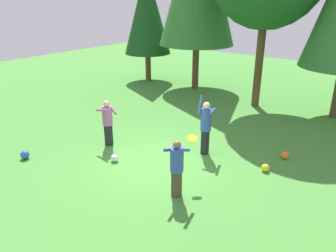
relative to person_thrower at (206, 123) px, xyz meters
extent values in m
plane|color=#478C38|center=(-0.95, -1.47, -1.06)|extent=(40.00, 40.00, 0.00)
cube|color=black|center=(0.00, 0.00, -0.65)|extent=(0.19, 0.22, 0.83)
cylinder|color=#334C9E|center=(0.00, 0.00, 0.13)|extent=(0.34, 0.34, 0.72)
sphere|color=beige|center=(0.00, 0.00, 0.59)|extent=(0.23, 0.23, 0.23)
cylinder|color=#334C9E|center=(0.19, 0.07, 0.44)|extent=(0.28, 0.61, 0.13)
cylinder|color=#334C9E|center=(-0.19, -0.07, 0.61)|extent=(0.20, 0.39, 0.57)
cube|color=#4C382D|center=(0.70, -2.53, -0.70)|extent=(0.19, 0.22, 0.73)
cylinder|color=#334C9E|center=(0.70, -2.53, -0.01)|extent=(0.34, 0.34, 0.63)
sphere|color=#8C6647|center=(0.70, -2.53, 0.40)|extent=(0.21, 0.21, 0.21)
cylinder|color=#334C9E|center=(0.51, -2.56, 0.21)|extent=(0.15, 0.54, 0.25)
cylinder|color=#334C9E|center=(0.90, -2.51, 0.30)|extent=(0.15, 0.53, 0.28)
cube|color=black|center=(-2.99, -1.43, -0.69)|extent=(0.19, 0.22, 0.75)
cylinder|color=#A85693|center=(-2.99, -1.43, 0.01)|extent=(0.34, 0.34, 0.65)
sphere|color=beige|center=(-2.99, -1.43, 0.44)|extent=(0.21, 0.21, 0.21)
cylinder|color=#A85693|center=(-2.98, -1.23, 0.22)|extent=(0.52, 0.11, 0.36)
cylinder|color=#A85693|center=(-3.01, -1.63, 0.26)|extent=(0.56, 0.12, 0.20)
cylinder|color=yellow|center=(0.59, -1.66, 0.22)|extent=(0.37, 0.37, 0.15)
sphere|color=orange|center=(2.22, 1.23, -0.94)|extent=(0.25, 0.25, 0.25)
sphere|color=white|center=(-1.94, -2.18, -0.94)|extent=(0.24, 0.24, 0.24)
sphere|color=yellow|center=(2.04, 0.08, -0.94)|extent=(0.23, 0.23, 0.23)
sphere|color=blue|center=(-4.35, -3.78, -0.92)|extent=(0.28, 0.28, 0.28)
cylinder|color=brown|center=(-0.79, 5.77, 1.13)|extent=(0.35, 0.35, 4.38)
cylinder|color=brown|center=(-7.96, 6.46, 0.42)|extent=(0.33, 0.33, 2.96)
cone|color=#19471E|center=(-7.96, 6.46, 2.94)|extent=(2.67, 2.67, 4.74)
cylinder|color=brown|center=(-4.72, 6.64, 1.11)|extent=(0.35, 0.35, 4.34)
camera|label=1|loc=(5.00, -8.50, 3.82)|focal=35.46mm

